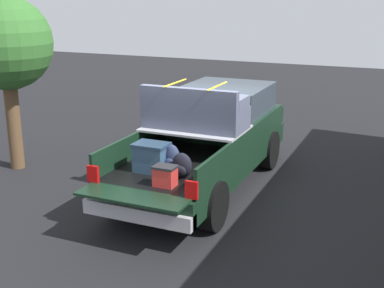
{
  "coord_description": "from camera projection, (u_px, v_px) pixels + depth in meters",
  "views": [
    {
      "loc": [
        -9.15,
        -3.76,
        3.85
      ],
      "look_at": [
        -0.6,
        0.0,
        1.1
      ],
      "focal_mm": 47.72,
      "sensor_mm": 36.0,
      "label": 1
    }
  ],
  "objects": [
    {
      "name": "ground_plane",
      "position": [
        204.0,
        187.0,
        10.57
      ],
      "size": [
        40.0,
        40.0,
        0.0
      ],
      "primitive_type": "plane",
      "color": "black"
    },
    {
      "name": "pickup_truck",
      "position": [
        211.0,
        137.0,
        10.63
      ],
      "size": [
        6.05,
        2.06,
        2.23
      ],
      "color": "black",
      "rests_on": "ground_plane"
    },
    {
      "name": "tree_background",
      "position": [
        6.0,
        45.0,
        11.0
      ],
      "size": [
        2.03,
        2.03,
        3.85
      ],
      "color": "brown",
      "rests_on": "ground_plane"
    }
  ]
}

